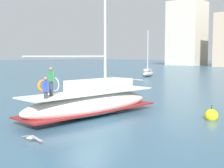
{
  "coord_description": "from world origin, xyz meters",
  "views": [
    {
      "loc": [
        11.87,
        -12.27,
        3.69
      ],
      "look_at": [
        -0.94,
        3.39,
        1.8
      ],
      "focal_mm": 49.84,
      "sensor_mm": 36.0,
      "label": 1
    }
  ],
  "objects_px": {
    "seagull": "(32,138)",
    "mooring_buoy": "(211,116)",
    "main_sailboat": "(92,101)",
    "moored_sloop_near": "(148,73)"
  },
  "relations": [
    {
      "from": "main_sailboat",
      "to": "moored_sloop_near",
      "type": "bearing_deg",
      "value": 117.29
    },
    {
      "from": "moored_sloop_near",
      "to": "mooring_buoy",
      "type": "distance_m",
      "value": 36.58
    },
    {
      "from": "moored_sloop_near",
      "to": "mooring_buoy",
      "type": "xyz_separation_m",
      "value": [
        22.69,
        -28.69,
        -0.36
      ]
    },
    {
      "from": "main_sailboat",
      "to": "seagull",
      "type": "distance_m",
      "value": 6.36
    },
    {
      "from": "moored_sloop_near",
      "to": "mooring_buoy",
      "type": "height_order",
      "value": "moored_sloop_near"
    },
    {
      "from": "seagull",
      "to": "main_sailboat",
      "type": "bearing_deg",
      "value": 109.16
    },
    {
      "from": "main_sailboat",
      "to": "mooring_buoy",
      "type": "distance_m",
      "value": 7.05
    },
    {
      "from": "main_sailboat",
      "to": "seagull",
      "type": "bearing_deg",
      "value": -70.84
    },
    {
      "from": "main_sailboat",
      "to": "mooring_buoy",
      "type": "bearing_deg",
      "value": 29.44
    },
    {
      "from": "seagull",
      "to": "mooring_buoy",
      "type": "height_order",
      "value": "mooring_buoy"
    }
  ]
}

